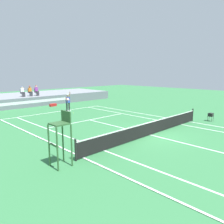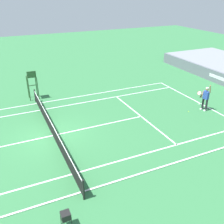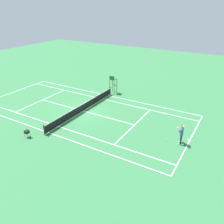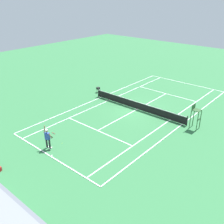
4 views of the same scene
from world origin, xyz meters
TOP-DOWN VIEW (x-y plane):
  - ground_plane at (0.00, 0.00)m, footprint 80.00×80.00m
  - court at (0.00, 0.00)m, footprint 11.08×23.88m
  - net at (0.00, 0.00)m, footprint 11.98×0.10m
  - tennis_player at (1.02, 11.27)m, footprint 0.75×0.72m
  - tennis_ball at (0.80, 10.04)m, footprint 0.07×0.07m
  - umpire_chair at (-6.66, 0.00)m, footprint 0.77×0.77m
  - ball_hopper at (7.00, -1.09)m, footprint 0.36×0.36m

SIDE VIEW (x-z plane):
  - ground_plane at x=0.00m, z-range 0.00..0.00m
  - court at x=0.00m, z-range 0.00..0.02m
  - tennis_ball at x=0.80m, z-range 0.00..0.07m
  - net at x=0.00m, z-range -0.01..1.06m
  - ball_hopper at x=7.00m, z-range 0.22..0.92m
  - tennis_player at x=1.02m, z-range -0.05..2.04m
  - umpire_chair at x=-6.66m, z-range 0.34..2.78m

